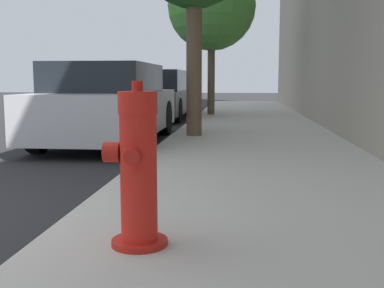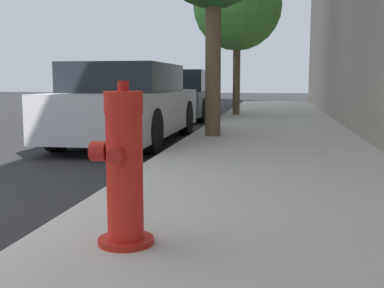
% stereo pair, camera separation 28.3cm
% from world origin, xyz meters
% --- Properties ---
extents(sidewalk_slab, '(2.97, 40.00, 0.11)m').
position_xyz_m(sidewalk_slab, '(3.11, 0.00, 0.06)').
color(sidewalk_slab, '#B7B2A8').
rests_on(sidewalk_slab, ground_plane).
extents(fire_hydrant, '(0.37, 0.37, 0.96)m').
position_xyz_m(fire_hydrant, '(2.28, -0.38, 0.56)').
color(fire_hydrant, red).
rests_on(fire_hydrant, sidewalk_slab).
extents(parked_car_near, '(1.70, 4.26, 1.36)m').
position_xyz_m(parked_car_near, '(0.60, 5.05, 0.67)').
color(parked_car_near, '#B7B7BC').
rests_on(parked_car_near, ground_plane).
extents(parked_car_mid, '(1.81, 4.36, 1.36)m').
position_xyz_m(parked_car_mid, '(0.43, 10.48, 0.66)').
color(parked_car_mid, '#4C5156').
rests_on(parked_car_mid, ground_plane).
extents(street_tree_far, '(2.48, 2.48, 4.28)m').
position_xyz_m(street_tree_far, '(2.00, 10.78, 3.14)').
color(street_tree_far, brown).
rests_on(street_tree_far, sidewalk_slab).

